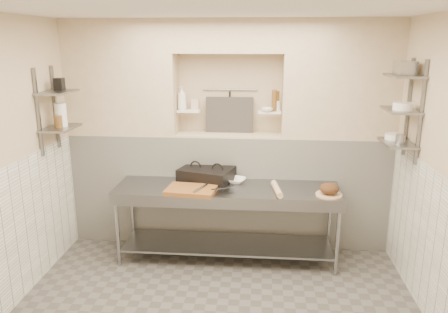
# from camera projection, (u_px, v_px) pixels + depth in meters

# --- Properties ---
(ceiling) EXTENTS (4.00, 3.90, 0.10)m
(ceiling) POSITION_uv_depth(u_px,v_px,m) (212.00, 1.00, 3.40)
(ceiling) COLOR silver
(ceiling) RESTS_ON ground
(wall_back) EXTENTS (4.00, 0.10, 2.80)m
(wall_back) POSITION_uv_depth(u_px,v_px,m) (230.00, 131.00, 5.70)
(wall_back) COLOR #CDB790
(wall_back) RESTS_ON ground
(backwall_lower) EXTENTS (4.00, 0.40, 1.40)m
(backwall_lower) POSITION_uv_depth(u_px,v_px,m) (229.00, 188.00, 5.64)
(backwall_lower) COLOR white
(backwall_lower) RESTS_ON floor
(alcove_sill) EXTENTS (1.30, 0.40, 0.02)m
(alcove_sill) POSITION_uv_depth(u_px,v_px,m) (229.00, 134.00, 5.46)
(alcove_sill) COLOR #CDB790
(alcove_sill) RESTS_ON backwall_lower
(backwall_pillar_left) EXTENTS (1.35, 0.40, 1.40)m
(backwall_pillar_left) POSITION_uv_depth(u_px,v_px,m) (122.00, 78.00, 5.39)
(backwall_pillar_left) COLOR #CDB790
(backwall_pillar_left) RESTS_ON backwall_lower
(backwall_pillar_right) EXTENTS (1.35, 0.40, 1.40)m
(backwall_pillar_right) POSITION_uv_depth(u_px,v_px,m) (340.00, 80.00, 5.17)
(backwall_pillar_right) COLOR #CDB790
(backwall_pillar_right) RESTS_ON backwall_lower
(backwall_header) EXTENTS (1.30, 0.40, 0.40)m
(backwall_header) POSITION_uv_depth(u_px,v_px,m) (229.00, 36.00, 5.15)
(backwall_header) COLOR #CDB790
(backwall_header) RESTS_ON backwall_lower
(wainscot_left) EXTENTS (0.02, 3.90, 1.40)m
(wainscot_left) POSITION_uv_depth(u_px,v_px,m) (5.00, 243.00, 4.12)
(wainscot_left) COLOR white
(wainscot_left) RESTS_ON floor
(wainscot_right) EXTENTS (0.02, 3.90, 1.40)m
(wainscot_right) POSITION_uv_depth(u_px,v_px,m) (441.00, 260.00, 3.79)
(wainscot_right) COLOR white
(wainscot_right) RESTS_ON floor
(alcove_shelf_left) EXTENTS (0.28, 0.16, 0.02)m
(alcove_shelf_left) POSITION_uv_depth(u_px,v_px,m) (189.00, 111.00, 5.43)
(alcove_shelf_left) COLOR white
(alcove_shelf_left) RESTS_ON backwall_lower
(alcove_shelf_right) EXTENTS (0.28, 0.16, 0.02)m
(alcove_shelf_right) POSITION_uv_depth(u_px,v_px,m) (270.00, 112.00, 5.34)
(alcove_shelf_right) COLOR white
(alcove_shelf_right) RESTS_ON backwall_lower
(utensil_rail) EXTENTS (0.70, 0.02, 0.02)m
(utensil_rail) POSITION_uv_depth(u_px,v_px,m) (230.00, 90.00, 5.48)
(utensil_rail) COLOR gray
(utensil_rail) RESTS_ON wall_back
(hanging_steel) EXTENTS (0.02, 0.02, 0.30)m
(hanging_steel) POSITION_uv_depth(u_px,v_px,m) (230.00, 103.00, 5.51)
(hanging_steel) COLOR black
(hanging_steel) RESTS_ON utensil_rail
(splash_panel) EXTENTS (0.60, 0.08, 0.45)m
(splash_panel) POSITION_uv_depth(u_px,v_px,m) (229.00, 115.00, 5.50)
(splash_panel) COLOR #383330
(splash_panel) RESTS_ON alcove_sill
(shelf_rail_left_a) EXTENTS (0.03, 0.03, 0.95)m
(shelf_rail_left_a) POSITION_uv_depth(u_px,v_px,m) (55.00, 107.00, 5.04)
(shelf_rail_left_a) COLOR slate
(shelf_rail_left_a) RESTS_ON wall_left
(shelf_rail_left_b) EXTENTS (0.03, 0.03, 0.95)m
(shelf_rail_left_b) POSITION_uv_depth(u_px,v_px,m) (38.00, 113.00, 4.66)
(shelf_rail_left_b) COLOR slate
(shelf_rail_left_b) RESTS_ON wall_left
(wall_shelf_left_lower) EXTENTS (0.30, 0.50, 0.02)m
(wall_shelf_left_lower) POSITION_uv_depth(u_px,v_px,m) (61.00, 128.00, 4.89)
(wall_shelf_left_lower) COLOR slate
(wall_shelf_left_lower) RESTS_ON wall_left
(wall_shelf_left_upper) EXTENTS (0.30, 0.50, 0.03)m
(wall_shelf_left_upper) POSITION_uv_depth(u_px,v_px,m) (57.00, 92.00, 4.79)
(wall_shelf_left_upper) COLOR slate
(wall_shelf_left_upper) RESTS_ON wall_left
(shelf_rail_right_a) EXTENTS (0.03, 0.03, 1.05)m
(shelf_rail_right_a) POSITION_uv_depth(u_px,v_px,m) (408.00, 107.00, 4.70)
(shelf_rail_right_a) COLOR slate
(shelf_rail_right_a) RESTS_ON wall_right
(shelf_rail_right_b) EXTENTS (0.03, 0.03, 1.05)m
(shelf_rail_right_b) POSITION_uv_depth(u_px,v_px,m) (421.00, 113.00, 4.31)
(shelf_rail_right_b) COLOR slate
(shelf_rail_right_b) RESTS_ON wall_right
(wall_shelf_right_lower) EXTENTS (0.30, 0.50, 0.02)m
(wall_shelf_right_lower) POSITION_uv_depth(u_px,v_px,m) (397.00, 143.00, 4.61)
(wall_shelf_right_lower) COLOR slate
(wall_shelf_right_lower) RESTS_ON wall_right
(wall_shelf_right_mid) EXTENTS (0.30, 0.50, 0.02)m
(wall_shelf_right_mid) POSITION_uv_depth(u_px,v_px,m) (401.00, 110.00, 4.52)
(wall_shelf_right_mid) COLOR slate
(wall_shelf_right_mid) RESTS_ON wall_right
(wall_shelf_right_upper) EXTENTS (0.30, 0.50, 0.03)m
(wall_shelf_right_upper) POSITION_uv_depth(u_px,v_px,m) (404.00, 76.00, 4.43)
(wall_shelf_right_upper) COLOR slate
(wall_shelf_right_upper) RESTS_ON wall_right
(prep_table) EXTENTS (2.60, 0.70, 0.90)m
(prep_table) POSITION_uv_depth(u_px,v_px,m) (227.00, 209.00, 5.11)
(prep_table) COLOR gray
(prep_table) RESTS_ON floor
(panini_press) EXTENTS (0.71, 0.60, 0.17)m
(panini_press) POSITION_uv_depth(u_px,v_px,m) (207.00, 175.00, 5.26)
(panini_press) COLOR black
(panini_press) RESTS_ON prep_table
(cutting_board) EXTENTS (0.59, 0.44, 0.05)m
(cutting_board) POSITION_uv_depth(u_px,v_px,m) (191.00, 190.00, 4.89)
(cutting_board) COLOR brown
(cutting_board) RESTS_ON prep_table
(knife_blade) EXTENTS (0.27, 0.18, 0.01)m
(knife_blade) POSITION_uv_depth(u_px,v_px,m) (223.00, 188.00, 4.89)
(knife_blade) COLOR gray
(knife_blade) RESTS_ON cutting_board
(tongs) EXTENTS (0.13, 0.27, 0.03)m
(tongs) POSITION_uv_depth(u_px,v_px,m) (200.00, 188.00, 4.85)
(tongs) COLOR gray
(tongs) RESTS_ON cutting_board
(mixing_bowl) EXTENTS (0.29, 0.29, 0.06)m
(mixing_bowl) POSITION_uv_depth(u_px,v_px,m) (235.00, 180.00, 5.21)
(mixing_bowl) COLOR white
(mixing_bowl) RESTS_ON prep_table
(rolling_pin) EXTENTS (0.13, 0.45, 0.07)m
(rolling_pin) POSITION_uv_depth(u_px,v_px,m) (277.00, 189.00, 4.90)
(rolling_pin) COLOR beige
(rolling_pin) RESTS_ON prep_table
(bread_board) EXTENTS (0.29, 0.29, 0.02)m
(bread_board) POSITION_uv_depth(u_px,v_px,m) (329.00, 195.00, 4.80)
(bread_board) COLOR beige
(bread_board) RESTS_ON prep_table
(bread_loaf) EXTENTS (0.21, 0.21, 0.13)m
(bread_loaf) POSITION_uv_depth(u_px,v_px,m) (329.00, 188.00, 4.78)
(bread_loaf) COLOR #4C2D19
(bread_loaf) RESTS_ON bread_board
(bottle_soap) EXTENTS (0.14, 0.14, 0.29)m
(bottle_soap) POSITION_uv_depth(u_px,v_px,m) (182.00, 98.00, 5.40)
(bottle_soap) COLOR white
(bottle_soap) RESTS_ON alcove_shelf_left
(jar_alcove) EXTENTS (0.09, 0.09, 0.13)m
(jar_alcove) POSITION_uv_depth(u_px,v_px,m) (195.00, 104.00, 5.44)
(jar_alcove) COLOR #CDB790
(jar_alcove) RESTS_ON alcove_shelf_left
(bowl_alcove) EXTENTS (0.19, 0.19, 0.05)m
(bowl_alcove) POSITION_uv_depth(u_px,v_px,m) (267.00, 110.00, 5.29)
(bowl_alcove) COLOR white
(bowl_alcove) RESTS_ON alcove_shelf_right
(condiment_a) EXTENTS (0.07, 0.07, 0.24)m
(condiment_a) POSITION_uv_depth(u_px,v_px,m) (277.00, 101.00, 5.33)
(condiment_a) COLOR brown
(condiment_a) RESTS_ON alcove_shelf_right
(condiment_b) EXTENTS (0.06, 0.06, 0.26)m
(condiment_b) POSITION_uv_depth(u_px,v_px,m) (274.00, 100.00, 5.30)
(condiment_b) COLOR brown
(condiment_b) RESTS_ON alcove_shelf_right
(condiment_c) EXTENTS (0.07, 0.07, 0.12)m
(condiment_c) POSITION_uv_depth(u_px,v_px,m) (277.00, 106.00, 5.35)
(condiment_c) COLOR white
(condiment_c) RESTS_ON alcove_shelf_right
(jug_left) EXTENTS (0.13, 0.13, 0.26)m
(jug_left) POSITION_uv_depth(u_px,v_px,m) (61.00, 115.00, 4.89)
(jug_left) COLOR white
(jug_left) RESTS_ON wall_shelf_left_lower
(jar_left) EXTENTS (0.09, 0.09, 0.13)m
(jar_left) POSITION_uv_depth(u_px,v_px,m) (58.00, 122.00, 4.83)
(jar_left) COLOR brown
(jar_left) RESTS_ON wall_shelf_left_lower
(box_left_upper) EXTENTS (0.10, 0.10, 0.13)m
(box_left_upper) POSITION_uv_depth(u_px,v_px,m) (59.00, 84.00, 4.83)
(box_left_upper) COLOR black
(box_left_upper) RESTS_ON wall_shelf_left_upper
(bowl_right) EXTENTS (0.20, 0.20, 0.06)m
(bowl_right) POSITION_uv_depth(u_px,v_px,m) (394.00, 137.00, 4.72)
(bowl_right) COLOR white
(bowl_right) RESTS_ON wall_shelf_right_lower
(canister_right) EXTENTS (0.10, 0.10, 0.10)m
(canister_right) POSITION_uv_depth(u_px,v_px,m) (400.00, 139.00, 4.51)
(canister_right) COLOR gray
(canister_right) RESTS_ON wall_shelf_right_lower
(bowl_right_mid) EXTENTS (0.20, 0.20, 0.07)m
(bowl_right_mid) POSITION_uv_depth(u_px,v_px,m) (403.00, 106.00, 4.45)
(bowl_right_mid) COLOR white
(bowl_right_mid) RESTS_ON wall_shelf_right_mid
(basket_right) EXTENTS (0.19, 0.23, 0.14)m
(basket_right) POSITION_uv_depth(u_px,v_px,m) (405.00, 68.00, 4.41)
(basket_right) COLOR gray
(basket_right) RESTS_ON wall_shelf_right_upper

